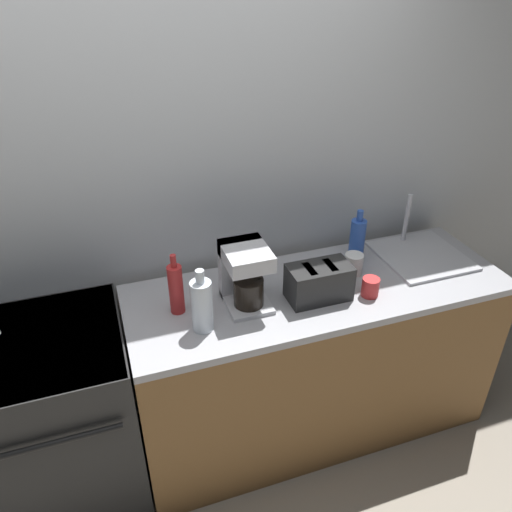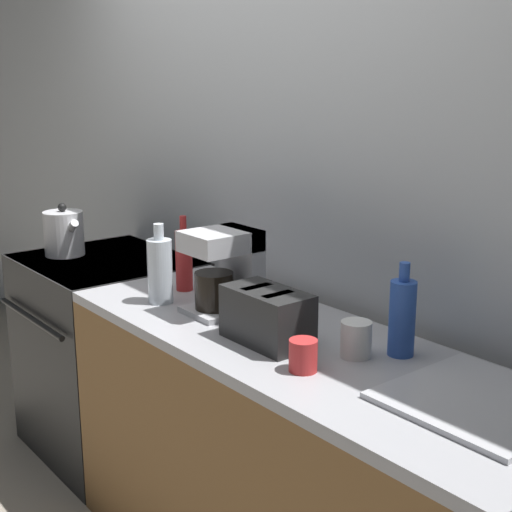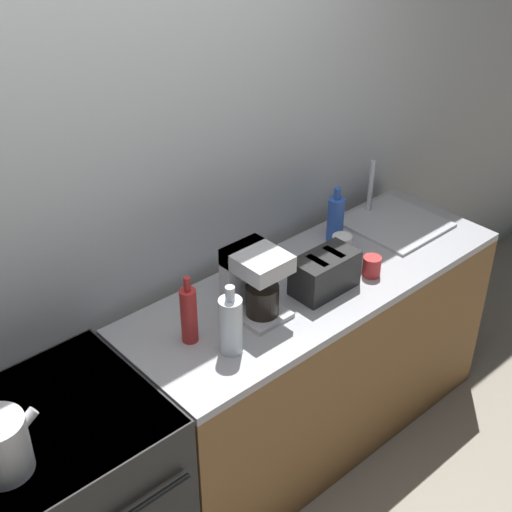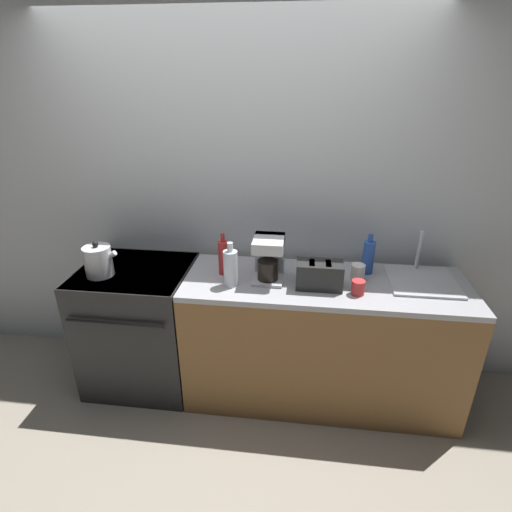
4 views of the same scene
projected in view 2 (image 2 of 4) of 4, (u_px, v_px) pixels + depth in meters
The scene contains 12 objects.
wall_back at pixel (264, 180), 2.82m from camera, with size 8.00×0.05×2.60m.
stove at pixel (110, 352), 3.27m from camera, with size 0.75×0.70×0.91m.
counter_block at pixel (295, 474), 2.29m from camera, with size 1.82×0.63×0.91m.
kettle at pixel (64, 233), 3.21m from camera, with size 0.22×0.18×0.24m.
toaster at pixel (267, 316), 2.15m from camera, with size 0.28×0.15×0.17m.
coffee_maker at pixel (227, 268), 2.43m from camera, with size 0.19×0.24×0.29m.
sink_tray at pixel (483, 397), 1.76m from camera, with size 0.42×0.42×0.28m.
bottle_red at pixel (184, 259), 2.68m from camera, with size 0.06×0.06×0.29m.
bottle_clear at pixel (160, 270), 2.53m from camera, with size 0.09×0.09×0.29m.
bottle_blue at pixel (402, 317), 2.04m from camera, with size 0.08×0.08×0.28m.
cup_white at pixel (356, 339), 2.05m from camera, with size 0.09×0.09×0.11m.
cup_red at pixel (303, 355), 1.95m from camera, with size 0.08×0.08×0.09m.
Camera 2 is at (2.17, -1.06, 1.69)m, focal length 50.00 mm.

